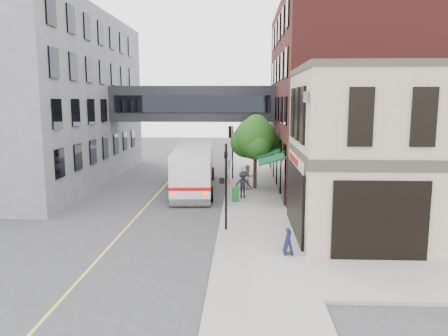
# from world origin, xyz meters

# --- Properties ---
(ground) EXTENTS (120.00, 120.00, 0.00)m
(ground) POSITION_xyz_m (0.00, 0.00, 0.00)
(ground) COLOR #38383A
(ground) RESTS_ON ground
(sidewalk_main) EXTENTS (4.00, 60.00, 0.15)m
(sidewalk_main) POSITION_xyz_m (2.00, 14.00, 0.07)
(sidewalk_main) COLOR gray
(sidewalk_main) RESTS_ON ground
(corner_building) EXTENTS (10.19, 8.12, 8.45)m
(corner_building) POSITION_xyz_m (8.97, 2.00, 4.21)
(corner_building) COLOR tan
(corner_building) RESTS_ON ground
(brick_building) EXTENTS (13.76, 18.00, 14.00)m
(brick_building) POSITION_xyz_m (9.98, 15.00, 6.99)
(brick_building) COLOR #511C19
(brick_building) RESTS_ON ground
(opposite_building) EXTENTS (14.00, 24.00, 14.00)m
(opposite_building) POSITION_xyz_m (-17.00, 16.00, 7.00)
(opposite_building) COLOR #5F5E63
(opposite_building) RESTS_ON ground
(skyway_bridge) EXTENTS (14.00, 3.18, 3.00)m
(skyway_bridge) POSITION_xyz_m (-3.00, 18.00, 6.50)
(skyway_bridge) COLOR black
(skyway_bridge) RESTS_ON ground
(traffic_signal_near) EXTENTS (0.44, 0.22, 4.60)m
(traffic_signal_near) POSITION_xyz_m (0.37, 2.00, 2.98)
(traffic_signal_near) COLOR black
(traffic_signal_near) RESTS_ON sidewalk_main
(traffic_signal_far) EXTENTS (0.53, 0.28, 4.50)m
(traffic_signal_far) POSITION_xyz_m (0.26, 17.00, 3.34)
(traffic_signal_far) COLOR black
(traffic_signal_far) RESTS_ON sidewalk_main
(street_sign_pole) EXTENTS (0.08, 0.75, 3.00)m
(street_sign_pole) POSITION_xyz_m (0.39, 7.00, 1.93)
(street_sign_pole) COLOR gray
(street_sign_pole) RESTS_ON sidewalk_main
(street_tree) EXTENTS (3.80, 3.20, 5.60)m
(street_tree) POSITION_xyz_m (2.19, 13.22, 3.91)
(street_tree) COLOR #382619
(street_tree) RESTS_ON sidewalk_main
(lane_marking) EXTENTS (0.12, 40.00, 0.01)m
(lane_marking) POSITION_xyz_m (-5.00, 10.00, 0.01)
(lane_marking) COLOR #D8CC4C
(lane_marking) RESTS_ON ground
(bus) EXTENTS (3.54, 12.42, 3.30)m
(bus) POSITION_xyz_m (-2.47, 13.13, 1.85)
(bus) COLOR silver
(bus) RESTS_ON ground
(pedestrian_a) EXTENTS (0.72, 0.58, 1.72)m
(pedestrian_a) POSITION_xyz_m (1.25, 12.62, 1.01)
(pedestrian_a) COLOR silver
(pedestrian_a) RESTS_ON sidewalk_main
(pedestrian_b) EXTENTS (1.16, 1.11, 1.89)m
(pedestrian_b) POSITION_xyz_m (1.66, 12.14, 1.10)
(pedestrian_b) COLOR pink
(pedestrian_b) RESTS_ON sidewalk_main
(pedestrian_c) EXTENTS (1.32, 0.92, 1.86)m
(pedestrian_c) POSITION_xyz_m (1.28, 9.55, 1.08)
(pedestrian_c) COLOR black
(pedestrian_c) RESTS_ON sidewalk_main
(newspaper_box) EXTENTS (0.47, 0.42, 0.93)m
(newspaper_box) POSITION_xyz_m (0.78, 8.40, 0.62)
(newspaper_box) COLOR #155E22
(newspaper_box) RESTS_ON sidewalk_main
(sandwich_board) EXTENTS (0.40, 0.61, 1.08)m
(sandwich_board) POSITION_xyz_m (3.26, -1.50, 0.69)
(sandwich_board) COLOR black
(sandwich_board) RESTS_ON sidewalk_main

